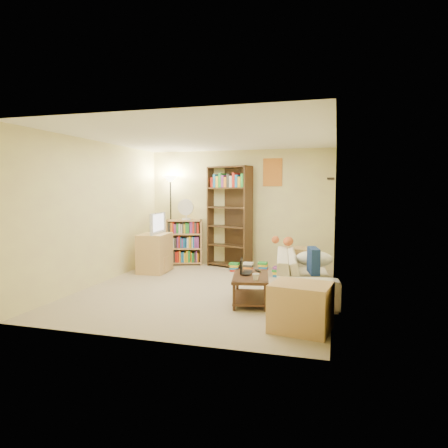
# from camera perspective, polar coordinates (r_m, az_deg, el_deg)

# --- Properties ---
(room) EXTENTS (4.50, 4.54, 2.52)m
(room) POSITION_cam_1_polar(r_m,az_deg,el_deg) (6.47, -2.45, 4.60)
(room) COLOR tan
(room) RESTS_ON ground
(sofa) EXTENTS (2.42, 1.43, 0.64)m
(sofa) POSITION_cam_1_polar(r_m,az_deg,el_deg) (6.58, 11.36, -6.91)
(sofa) COLOR beige
(sofa) RESTS_ON ground
(navy_pillow) EXTENTS (0.22, 0.44, 0.38)m
(navy_pillow) POSITION_cam_1_polar(r_m,az_deg,el_deg) (6.07, 12.65, -5.13)
(navy_pillow) COLOR navy
(navy_pillow) RESTS_ON sofa
(cream_blanket) EXTENTS (0.59, 0.42, 0.25)m
(cream_blanket) POSITION_cam_1_polar(r_m,az_deg,el_deg) (6.60, 12.75, -4.87)
(cream_blanket) COLOR silver
(cream_blanket) RESTS_ON sofa
(tabby_cat) EXTENTS (0.51, 0.23, 0.17)m
(tabby_cat) POSITION_cam_1_polar(r_m,az_deg,el_deg) (7.34, 8.84, -2.42)
(tabby_cat) COLOR #CD5D2B
(tabby_cat) RESTS_ON sofa
(coffee_table) EXTENTS (0.67, 0.99, 0.41)m
(coffee_table) POSITION_cam_1_polar(r_m,az_deg,el_deg) (5.93, 3.82, -8.73)
(coffee_table) COLOR #49311C
(coffee_table) RESTS_ON ground
(laptop) EXTENTS (0.34, 0.25, 0.03)m
(laptop) POSITION_cam_1_polar(r_m,az_deg,el_deg) (6.00, 3.76, -7.02)
(laptop) COLOR black
(laptop) RESTS_ON coffee_table
(laptop_screen) EXTENTS (0.07, 0.30, 0.20)m
(laptop_screen) POSITION_cam_1_polar(r_m,az_deg,el_deg) (5.98, 2.49, -5.97)
(laptop_screen) COLOR white
(laptop_screen) RESTS_ON laptop
(mug) EXTENTS (0.20, 0.20, 0.09)m
(mug) POSITION_cam_1_polar(r_m,az_deg,el_deg) (5.59, 4.56, -7.55)
(mug) COLOR white
(mug) RESTS_ON coffee_table
(tv_remote) EXTENTS (0.12, 0.17, 0.02)m
(tv_remote) POSITION_cam_1_polar(r_m,az_deg,el_deg) (6.20, 4.85, -6.66)
(tv_remote) COLOR black
(tv_remote) RESTS_ON coffee_table
(tv_stand) EXTENTS (0.55, 0.75, 0.78)m
(tv_stand) POSITION_cam_1_polar(r_m,az_deg,el_deg) (8.17, -9.85, -4.08)
(tv_stand) COLOR tan
(tv_stand) RESTS_ON ground
(television) EXTENTS (0.74, 0.16, 0.42)m
(television) POSITION_cam_1_polar(r_m,az_deg,el_deg) (8.10, -9.92, 0.09)
(television) COLOR black
(television) RESTS_ON tv_stand
(tall_bookshelf) EXTENTS (1.02, 0.63, 2.15)m
(tall_bookshelf) POSITION_cam_1_polar(r_m,az_deg,el_deg) (8.50, 0.77, 1.41)
(tall_bookshelf) COLOR #3C2717
(tall_bookshelf) RESTS_ON ground
(short_bookshelf) EXTENTS (0.83, 0.53, 1.00)m
(short_bookshelf) POSITION_cam_1_polar(r_m,az_deg,el_deg) (8.88, -5.67, -2.59)
(short_bookshelf) COLOR tan
(short_bookshelf) RESTS_ON ground
(desk_fan) EXTENTS (0.35, 0.20, 0.46)m
(desk_fan) POSITION_cam_1_polar(r_m,az_deg,el_deg) (8.75, -5.48, 2.11)
(desk_fan) COLOR white
(desk_fan) RESTS_ON short_bookshelf
(floor_lamp) EXTENTS (0.33, 0.33, 1.96)m
(floor_lamp) POSITION_cam_1_polar(r_m,az_deg,el_deg) (8.93, -7.65, 4.29)
(floor_lamp) COLOR black
(floor_lamp) RESTS_ON ground
(side_table) EXTENTS (0.56, 0.56, 0.56)m
(side_table) POSITION_cam_1_polar(r_m,az_deg,el_deg) (7.77, 10.28, -5.38)
(side_table) COLOR tan
(side_table) RESTS_ON ground
(end_cabinet) EXTENTS (0.76, 0.67, 0.56)m
(end_cabinet) POSITION_cam_1_polar(r_m,az_deg,el_deg) (4.89, 10.92, -11.57)
(end_cabinet) COLOR tan
(end_cabinet) RESTS_ON ground
(book_stacks) EXTENTS (1.13, 0.43, 0.25)m
(book_stacks) POSITION_cam_1_polar(r_m,az_deg,el_deg) (7.91, 4.62, -6.39)
(book_stacks) COLOR red
(book_stacks) RESTS_ON ground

